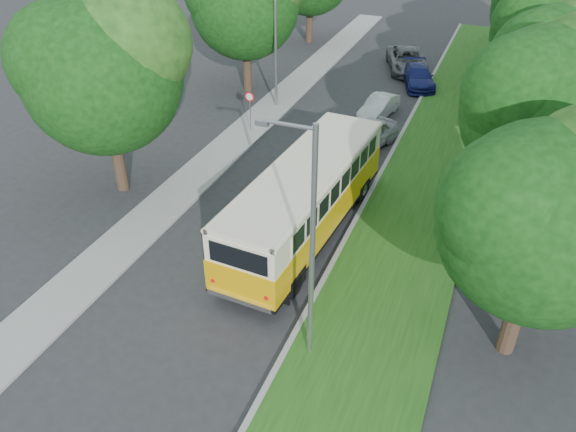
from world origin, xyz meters
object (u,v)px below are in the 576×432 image
at_px(car_white, 379,107).
at_px(car_grey, 407,60).
at_px(lamppost_near, 309,242).
at_px(car_blue, 418,76).
at_px(lamppost_far, 274,41).
at_px(vintage_bus, 306,201).
at_px(car_silver, 366,135).

distance_m(car_white, car_grey, 9.02).
height_order(lamppost_near, car_blue, lamppost_near).
xyz_separation_m(lamppost_far, vintage_bus, (6.56, -12.30, -2.48)).
xyz_separation_m(lamppost_near, car_silver, (-2.11, 14.98, -3.63)).
bearing_deg(car_grey, vintage_bus, -108.12).
relative_size(lamppost_near, car_blue, 1.75).
height_order(lamppost_far, car_grey, lamppost_far).
height_order(lamppost_far, car_blue, lamppost_far).
bearing_deg(vintage_bus, lamppost_near, -65.29).
height_order(lamppost_near, car_grey, lamppost_near).
bearing_deg(lamppost_near, car_blue, 92.93).
distance_m(lamppost_near, car_grey, 28.76).
bearing_deg(lamppost_far, lamppost_near, -64.29).
xyz_separation_m(lamppost_far, car_blue, (7.60, 6.96, -3.45)).
height_order(vintage_bus, car_silver, vintage_bus).
bearing_deg(vintage_bus, car_blue, 90.89).
bearing_deg(lamppost_far, car_blue, 42.50).
height_order(vintage_bus, car_blue, vintage_bus).
bearing_deg(car_silver, lamppost_near, -62.34).
xyz_separation_m(car_white, car_grey, (-0.16, 9.02, 0.15)).
bearing_deg(car_silver, car_white, 114.83).
bearing_deg(lamppost_near, car_white, 97.39).
bearing_deg(car_grey, car_white, -107.94).
height_order(lamppost_near, car_silver, lamppost_near).
height_order(lamppost_near, car_white, lamppost_near).
bearing_deg(car_white, vintage_bus, -79.03).
height_order(car_white, car_grey, car_grey).
distance_m(lamppost_near, car_blue, 25.77).
xyz_separation_m(car_white, car_blue, (1.21, 6.08, 0.05)).
bearing_deg(vintage_bus, car_white, 94.71).
bearing_deg(car_blue, lamppost_near, -106.64).
height_order(car_white, car_blue, car_blue).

